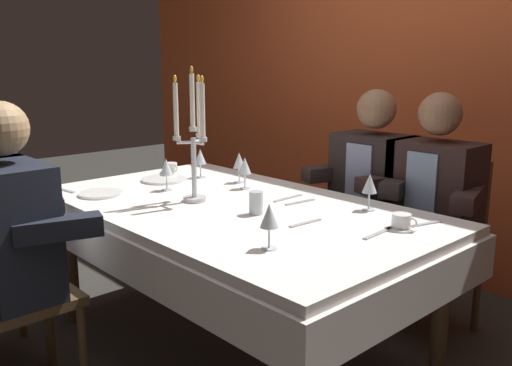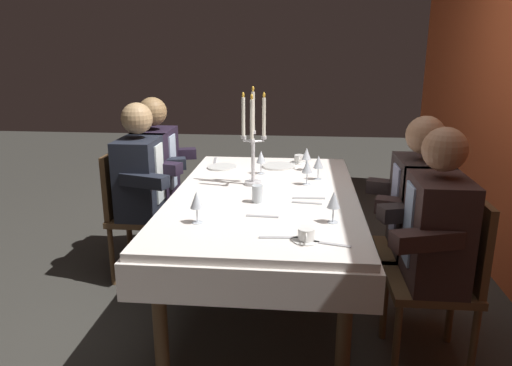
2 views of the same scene
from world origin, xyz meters
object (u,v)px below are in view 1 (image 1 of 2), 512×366
Objects in this scene: seated_diner_1 at (9,230)px; coffee_cup_1 at (402,222)px; dinner_plate_1 at (164,179)px; coffee_cup_0 at (171,169)px; wine_glass_4 at (166,168)px; water_tumbler_0 at (256,203)px; wine_glass_1 at (239,161)px; wine_glass_5 at (269,217)px; dining_table at (233,229)px; dinner_plate_0 at (101,194)px; seated_diner_2 at (373,182)px; wine_glass_3 at (370,185)px; wine_glass_0 at (245,167)px; seated_diner_3 at (435,194)px; candelabra at (193,141)px; wine_glass_2 at (200,158)px.

coffee_cup_1 is at bearing 47.14° from seated_diner_1.
coffee_cup_0 is at bearing 135.29° from dinner_plate_1.
seated_diner_1 is (0.48, -1.09, -0.03)m from coffee_cup_0.
water_tumbler_0 is (0.63, 0.03, -0.07)m from wine_glass_4.
wine_glass_5 is at bearing -35.49° from wine_glass_1.
wine_glass_5 is at bearing -16.50° from dinner_plate_1.
wine_glass_4 reaches higher than coffee_cup_1.
water_tumbler_0 is at bearing -8.23° from dining_table.
seated_diner_2 reaches higher than dinner_plate_0.
wine_glass_3 and wine_glass_4 have the same top height.
seated_diner_3 reaches higher than wine_glass_0.
wine_glass_1 is 1.08m from wine_glass_5.
dinner_plate_0 is 0.73m from wine_glass_0.
dining_table is 11.83× the size of wine_glass_1.
wine_glass_3 is at bearing 38.61° from dining_table.
seated_diner_3 is at bearing 0.00° from seated_diner_2.
dinner_plate_0 is 0.74m from wine_glass_1.
wine_glass_0 is 0.49m from water_tumbler_0.
wine_glass_0 is 0.13× the size of seated_diner_1.
seated_diner_2 reaches higher than wine_glass_4.
wine_glass_5 is 1.24× the size of coffee_cup_0.
dinner_plate_1 is 0.50m from wine_glass_0.
seated_diner_1 is 1.83m from seated_diner_2.
dinner_plate_0 is 0.17× the size of seated_diner_3.
wine_glass_5 is (1.20, -0.35, 0.11)m from dinner_plate_1.
coffee_cup_0 reaches higher than dining_table.
wine_glass_5 is at bearing -28.58° from dining_table.
wine_glass_0 is at bearing 95.10° from candelabra.
seated_diner_3 is at bearing 59.82° from dining_table.
wine_glass_2 is at bearing 139.85° from candelabra.
wine_glass_0 is 0.60m from coffee_cup_0.
water_tumbler_0 is (-0.36, 0.27, -0.07)m from wine_glass_5.
coffee_cup_0 is 0.11× the size of seated_diner_3.
dining_table is 0.70m from dinner_plate_0.
wine_glass_3 is 1.65× the size of water_tumbler_0.
wine_glass_3 is at bearing 25.56° from wine_glass_4.
wine_glass_0 is at bearing 143.59° from wine_glass_5.
candelabra is at bearing -68.88° from wine_glass_1.
wine_glass_1 is at bearing 145.57° from water_tumbler_0.
seated_diner_1 is (0.33, -0.94, -0.01)m from dinner_plate_1.
wine_glass_4 reaches higher than dinner_plate_1.
coffee_cup_0 is (-0.22, -0.05, -0.09)m from wine_glass_2.
dinner_plate_1 is at bearing -139.10° from wine_glass_1.
wine_glass_1 and wine_glass_2 have the same top height.
wine_glass_5 is 0.13× the size of seated_diner_1.
wine_glass_4 is 1.22m from coffee_cup_1.
seated_diner_1 is at bearing -109.69° from dining_table.
seated_diner_2 is at bearing 80.61° from dining_table.
seated_diner_2 is (-0.33, 0.50, -0.12)m from wine_glass_3.
wine_glass_3 is 1.03m from wine_glass_4.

